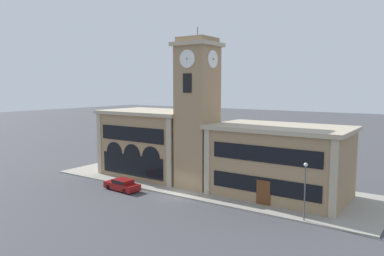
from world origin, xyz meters
name	(u,v)px	position (x,y,z in m)	size (l,w,h in m)	color
ground_plane	(175,196)	(0.00, 0.00, 0.00)	(300.00, 300.00, 0.00)	#424247
sidewalk_kerb	(206,183)	(0.00, 6.54, 0.07)	(41.65, 13.07, 0.15)	gray
clock_tower	(197,114)	(0.00, 4.53, 9.05)	(4.82, 4.82, 19.21)	#9E7F5B
town_hall_left_wing	(153,142)	(-8.85, 6.74, 4.53)	(13.68, 9.29, 9.02)	#9E7F5B
town_hall_right_wing	(280,161)	(9.59, 6.75, 4.02)	(15.16, 9.29, 7.99)	#9E7F5B
parked_car_near	(122,184)	(-6.66, -1.57, 0.71)	(4.69, 2.16, 1.36)	maroon
street_lamp	(305,182)	(14.52, 0.33, 3.70)	(0.36, 0.36, 5.35)	#4C4C51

